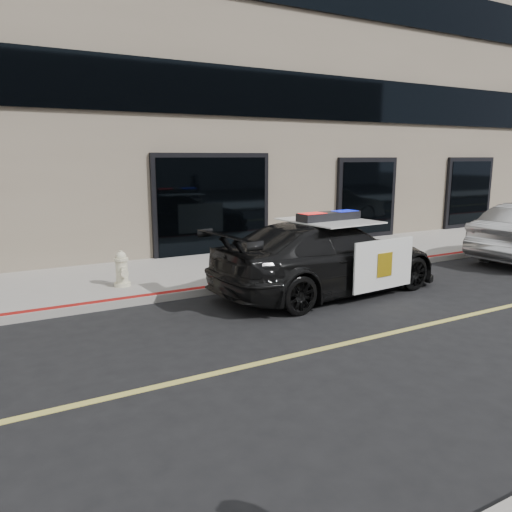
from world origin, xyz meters
TOP-DOWN VIEW (x-y plane):
  - ground at (0.00, 0.00)m, footprint 120.00×120.00m
  - sidewalk_n at (0.00, 5.25)m, footprint 60.00×3.50m
  - building_n at (0.00, 10.50)m, footprint 60.00×7.00m
  - police_car at (-0.43, 2.51)m, footprint 2.87×5.43m
  - fire_hydrant at (-4.18, 4.50)m, footprint 0.34×0.47m

SIDE VIEW (x-z plane):
  - ground at x=0.00m, z-range 0.00..0.00m
  - sidewalk_n at x=0.00m, z-range 0.00..0.15m
  - fire_hydrant at x=-4.18m, z-range 0.13..0.87m
  - police_car at x=-0.43m, z-range -0.09..1.59m
  - building_n at x=0.00m, z-range 0.00..12.00m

